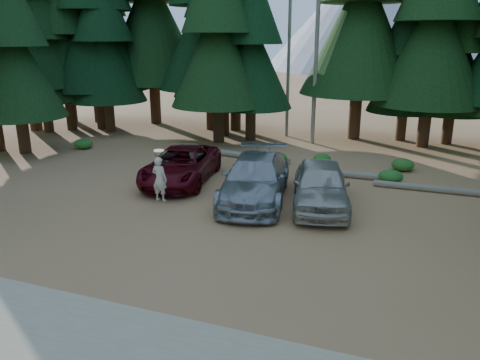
# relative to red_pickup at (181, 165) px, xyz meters

# --- Properties ---
(ground) EXTENTS (160.00, 160.00, 0.00)m
(ground) POSITION_rel_red_pickup_xyz_m (3.02, -4.72, -0.77)
(ground) COLOR #A37745
(ground) RESTS_ON ground
(gravel_strip) EXTENTS (26.00, 3.50, 0.01)m
(gravel_strip) POSITION_rel_red_pickup_xyz_m (3.02, -11.22, -0.76)
(gravel_strip) COLOR tan
(gravel_strip) RESTS_ON ground
(forest_belt_north) EXTENTS (36.00, 7.00, 22.00)m
(forest_belt_north) POSITION_rel_red_pickup_xyz_m (3.02, 10.28, -0.77)
(forest_belt_north) COLOR black
(forest_belt_north) RESTS_ON ground
(snag_front) EXTENTS (0.24, 0.24, 12.00)m
(snag_front) POSITION_rel_red_pickup_xyz_m (3.82, 9.78, 5.23)
(snag_front) COLOR gray
(snag_front) RESTS_ON ground
(snag_back) EXTENTS (0.20, 0.20, 10.00)m
(snag_back) POSITION_rel_red_pickup_xyz_m (1.82, 11.28, 4.23)
(snag_back) COLOR gray
(snag_back) RESTS_ON ground
(mountain_peak) EXTENTS (48.00, 50.00, 28.00)m
(mountain_peak) POSITION_rel_red_pickup_xyz_m (0.43, 83.51, 11.94)
(mountain_peak) COLOR #96979E
(mountain_peak) RESTS_ON ground
(red_pickup) EXTENTS (3.39, 5.85, 1.53)m
(red_pickup) POSITION_rel_red_pickup_xyz_m (0.00, 0.00, 0.00)
(red_pickup) COLOR #540710
(red_pickup) RESTS_ON ground
(silver_minivan_center) EXTENTS (3.48, 6.27, 1.72)m
(silver_minivan_center) POSITION_rel_red_pickup_xyz_m (3.83, -1.17, 0.09)
(silver_minivan_center) COLOR #9DA0A4
(silver_minivan_center) RESTS_ON ground
(silver_minivan_right) EXTENTS (3.08, 5.36, 1.72)m
(silver_minivan_right) POSITION_rel_red_pickup_xyz_m (6.38, -1.06, 0.09)
(silver_minivan_right) COLOR #BDB5A8
(silver_minivan_right) RESTS_ON ground
(frisbee_player) EXTENTS (0.64, 0.46, 1.91)m
(frisbee_player) POSITION_rel_red_pickup_xyz_m (0.89, -3.43, 0.43)
(frisbee_player) COLOR beige
(frisbee_player) RESTS_ON ground
(log_left) EXTENTS (4.49, 1.03, 0.32)m
(log_left) POSITION_rel_red_pickup_xyz_m (1.56, 4.75, -0.61)
(log_left) COLOR gray
(log_left) RESTS_ON ground
(log_mid) EXTENTS (3.57, 0.34, 0.29)m
(log_mid) POSITION_rel_red_pickup_xyz_m (6.78, 3.18, -0.62)
(log_mid) COLOR gray
(log_mid) RESTS_ON ground
(log_right) EXTENTS (4.34, 0.29, 0.28)m
(log_right) POSITION_rel_red_pickup_xyz_m (10.24, 2.28, -0.63)
(log_right) COLOR gray
(log_right) RESTS_ON ground
(shrub_far_left) EXTENTS (0.96, 0.96, 0.53)m
(shrub_far_left) POSITION_rel_red_pickup_xyz_m (-2.39, 3.80, -0.50)
(shrub_far_left) COLOR #1F6920
(shrub_far_left) RESTS_ON ground
(shrub_left) EXTENTS (0.82, 0.82, 0.45)m
(shrub_left) POSITION_rel_red_pickup_xyz_m (-2.36, 2.74, -0.54)
(shrub_left) COLOR #1F6920
(shrub_left) RESTS_ON ground
(shrub_center_left) EXTENTS (1.13, 1.13, 0.62)m
(shrub_center_left) POSITION_rel_red_pickup_xyz_m (3.14, 4.26, -0.45)
(shrub_center_left) COLOR #1F6920
(shrub_center_left) RESTS_ON ground
(shrub_center_right) EXTENTS (0.90, 0.90, 0.50)m
(shrub_center_right) POSITION_rel_red_pickup_xyz_m (5.27, 5.28, -0.52)
(shrub_center_right) COLOR #1F6920
(shrub_center_right) RESTS_ON ground
(shrub_right) EXTENTS (1.06, 1.06, 0.58)m
(shrub_right) POSITION_rel_red_pickup_xyz_m (8.73, 3.00, -0.48)
(shrub_right) COLOR #1F6920
(shrub_right) RESTS_ON ground
(shrub_far_right) EXTENTS (1.06, 1.06, 0.58)m
(shrub_far_right) POSITION_rel_red_pickup_xyz_m (9.16, 5.28, -0.48)
(shrub_far_right) COLOR #1F6920
(shrub_far_right) RESTS_ON ground
(shrub_edge_west) EXTENTS (1.05, 1.05, 0.58)m
(shrub_edge_west) POSITION_rel_red_pickup_xyz_m (-8.23, 3.77, -0.48)
(shrub_edge_west) COLOR #1F6920
(shrub_edge_west) RESTS_ON ground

